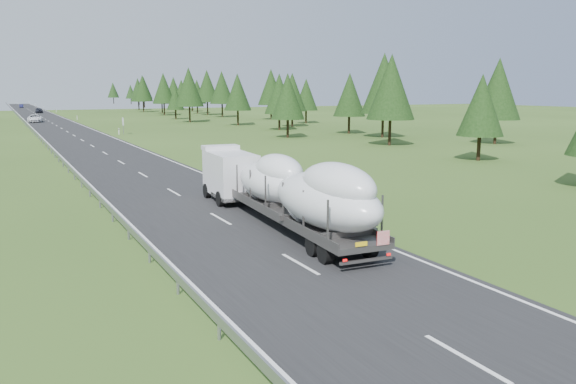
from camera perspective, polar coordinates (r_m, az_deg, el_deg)
name	(u,v)px	position (r m, az deg, el deg)	size (l,w,h in m)	color
ground	(465,359)	(15.91, 17.57, -15.83)	(400.00, 400.00, 0.00)	#314E1A
road_surface	(61,128)	(110.63, -22.07, 6.04)	(10.00, 400.00, 0.02)	black
guardrail	(29,126)	(110.17, -24.84, 6.13)	(0.10, 400.00, 0.76)	slate
marker_posts	(65,113)	(165.91, -21.71, 7.44)	(0.13, 350.08, 1.00)	silver
highway_sign	(123,123)	(91.77, -16.42, 6.76)	(0.08, 0.90, 2.60)	slate
tree_line_right	(243,89)	(127.91, -4.62, 10.36)	(28.18, 315.60, 12.27)	black
boat_truck	(286,187)	(28.17, -0.19, 0.56)	(3.42, 18.30, 3.91)	silver
distant_van	(35,118)	(132.82, -24.34, 6.83)	(2.77, 6.00, 1.67)	white
distant_car_dark	(39,110)	(185.25, -23.98, 7.59)	(1.89, 4.71, 1.60)	black
distant_car_blue	(21,106)	(241.82, -25.46, 7.89)	(1.44, 4.13, 1.36)	#16183E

